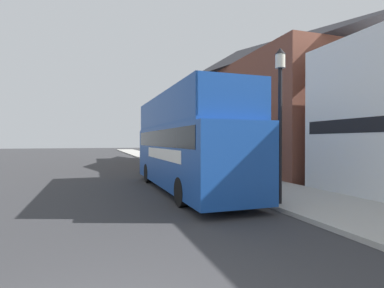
% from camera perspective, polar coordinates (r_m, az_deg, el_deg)
% --- Properties ---
extents(ground_plane, '(144.00, 144.00, 0.00)m').
position_cam_1_polar(ground_plane, '(24.21, -18.39, -4.70)').
color(ground_plane, '#333335').
extents(sidewalk, '(3.77, 108.00, 0.14)m').
position_cam_1_polar(sidewalk, '(22.48, 0.95, -4.89)').
color(sidewalk, '#ADAAA3').
rests_on(sidewalk, ground_plane).
extents(brick_terrace_rear, '(6.00, 23.58, 10.26)m').
position_cam_1_polar(brick_terrace_rear, '(27.26, 8.59, 6.72)').
color(brick_terrace_rear, brown).
rests_on(brick_terrace_rear, ground_plane).
extents(tour_bus, '(2.58, 10.29, 4.21)m').
position_cam_1_polar(tour_bus, '(13.42, -1.33, -1.02)').
color(tour_bus, '#19479E').
rests_on(tour_bus, ground_plane).
extents(parked_car_ahead_of_bus, '(1.89, 4.45, 1.59)m').
position_cam_1_polar(parked_car_ahead_of_bus, '(20.51, -5.82, -3.55)').
color(parked_car_ahead_of_bus, black).
rests_on(parked_car_ahead_of_bus, ground_plane).
extents(lamp_post_nearest, '(0.35, 0.35, 5.18)m').
position_cam_1_polar(lamp_post_nearest, '(10.48, 16.44, 8.49)').
color(lamp_post_nearest, black).
rests_on(lamp_post_nearest, sidewalk).
extents(lamp_post_second, '(0.35, 0.35, 4.75)m').
position_cam_1_polar(lamp_post_second, '(17.46, 1.72, 4.50)').
color(lamp_post_second, black).
rests_on(lamp_post_second, sidewalk).
extents(lamp_post_third, '(0.35, 0.35, 4.72)m').
position_cam_1_polar(lamp_post_third, '(24.93, -4.62, 3.30)').
color(lamp_post_third, black).
rests_on(lamp_post_third, sidewalk).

